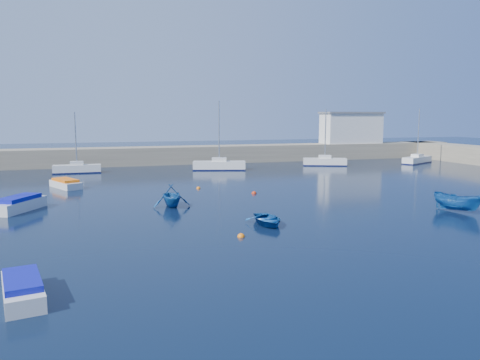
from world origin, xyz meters
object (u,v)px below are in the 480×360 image
object	(u,v)px
sailboat_7	(325,161)
motorboat_2	(66,184)
sailboat_8	(417,160)
dinghy_center	(267,220)
motorboat_3	(22,289)
sailboat_5	(77,168)
harbor_office	(351,128)
motorboat_1	(19,204)
dinghy_right	(457,202)
sailboat_6	(219,165)
dinghy_left	(171,196)

from	to	relation	value
sailboat_7	motorboat_2	distance (m)	36.93
sailboat_8	dinghy_center	bearing A→B (deg)	103.95
motorboat_3	dinghy_center	distance (m)	16.49
motorboat_3	sailboat_5	bearing A→B (deg)	77.95
sailboat_7	motorboat_3	distance (m)	54.65
sailboat_5	sailboat_7	distance (m)	34.37
harbor_office	motorboat_1	xyz separation A→B (m)	(-47.48, -32.13, -4.57)
motorboat_1	dinghy_center	world-z (taller)	motorboat_1
motorboat_1	dinghy_right	size ratio (longest dim) A/B	1.29
dinghy_right	sailboat_6	bearing A→B (deg)	84.76
sailboat_5	sailboat_7	world-z (taller)	sailboat_7
dinghy_left	dinghy_right	world-z (taller)	dinghy_left
sailboat_8	dinghy_right	world-z (taller)	sailboat_8
sailboat_6	dinghy_right	size ratio (longest dim) A/B	2.44
harbor_office	motorboat_3	xyz separation A→B (m)	(-44.73, -51.21, -4.67)
dinghy_right	motorboat_2	bearing A→B (deg)	120.82
sailboat_8	motorboat_3	distance (m)	64.59
harbor_office	motorboat_3	bearing A→B (deg)	-131.14
sailboat_7	sailboat_8	distance (m)	15.15
sailboat_6	motorboat_1	xyz separation A→B (m)	(-21.61, -22.02, -0.12)
motorboat_2	dinghy_center	world-z (taller)	motorboat_2
harbor_office	sailboat_8	distance (m)	12.66
motorboat_3	dinghy_center	size ratio (longest dim) A/B	1.22
dinghy_right	sailboat_5	bearing A→B (deg)	106.90
motorboat_1	dinghy_right	xyz separation A→B (m)	(31.76, -10.17, 0.19)
harbor_office	sailboat_8	size ratio (longest dim) A/B	1.20
harbor_office	motorboat_3	size ratio (longest dim) A/B	2.41
harbor_office	motorboat_1	size ratio (longest dim) A/B	2.07
dinghy_center	dinghy_left	xyz separation A→B (m)	(-5.11, 8.17, 0.54)
sailboat_8	motorboat_2	size ratio (longest dim) A/B	1.76
dinghy_left	dinghy_right	xyz separation A→B (m)	(20.38, -8.39, -0.17)
sailboat_7	sailboat_6	bearing A→B (deg)	114.21
motorboat_2	sailboat_5	bearing A→B (deg)	61.22
motorboat_2	sailboat_6	bearing A→B (deg)	4.11
sailboat_6	motorboat_1	size ratio (longest dim) A/B	1.90
harbor_office	dinghy_center	world-z (taller)	harbor_office
sailboat_8	motorboat_2	world-z (taller)	sailboat_8
harbor_office	sailboat_8	xyz separation A→B (m)	(5.42, -10.51, -4.53)
sailboat_6	dinghy_center	size ratio (longest dim) A/B	2.70
sailboat_7	motorboat_1	bearing A→B (deg)	142.44
sailboat_6	motorboat_1	bearing A→B (deg)	151.27
dinghy_left	sailboat_8	bearing A→B (deg)	27.25
sailboat_5	harbor_office	bearing A→B (deg)	-79.58
dinghy_left	dinghy_center	bearing A→B (deg)	-60.18
sailboat_7	dinghy_right	xyz separation A→B (m)	(-6.04, -33.02, 0.12)
sailboat_8	dinghy_right	distance (m)	38.18
harbor_office	sailboat_7	bearing A→B (deg)	-136.19
sailboat_8	motorboat_1	world-z (taller)	sailboat_8
motorboat_3	dinghy_center	bearing A→B (deg)	22.43
harbor_office	dinghy_left	bearing A→B (deg)	-136.78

